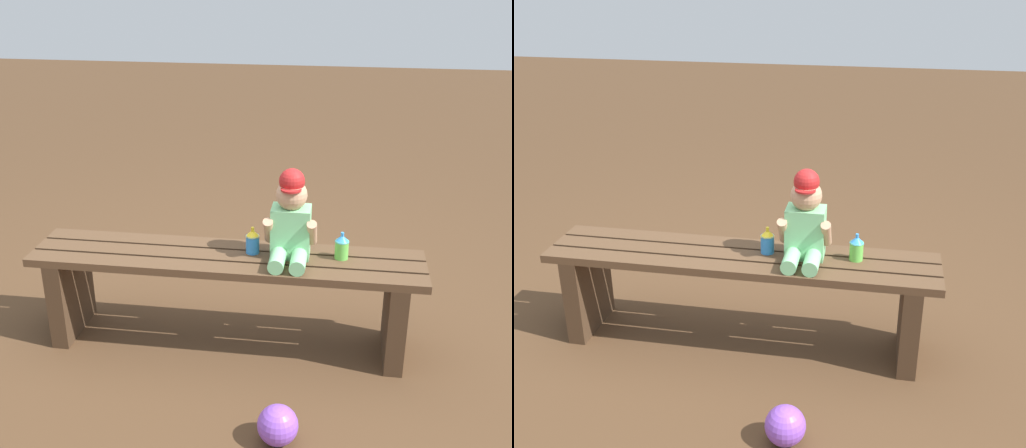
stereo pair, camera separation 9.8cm
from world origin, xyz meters
The scene contains 6 objects.
ground_plane centered at (0.00, 0.00, 0.00)m, with size 16.00×16.00×0.00m, color #4C331E.
park_bench centered at (0.00, 0.00, 0.31)m, with size 1.76×0.35×0.45m.
child_figure centered at (0.28, 0.02, 0.63)m, with size 0.23×0.27×0.40m.
sippy_cup_left centered at (0.11, 0.04, 0.51)m, with size 0.06×0.06×0.12m.
sippy_cup_right centered at (0.51, 0.04, 0.51)m, with size 0.06×0.06×0.12m.
toy_ball centered at (0.31, -0.63, 0.08)m, with size 0.16×0.16×0.16m, color #8C4CCC.
Camera 1 is at (0.49, -2.50, 1.69)m, focal length 44.47 mm.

